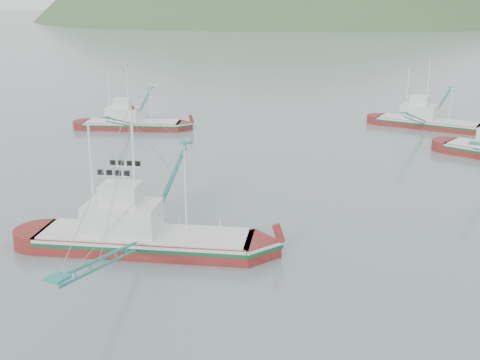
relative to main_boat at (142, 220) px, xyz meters
The scene contains 5 objects.
ground 4.77m from the main_boat, 46.18° to the left, with size 1200.00×1200.00×0.00m, color slate.
main_boat is the anchor object (origin of this frame).
bg_boat_far 52.65m from the main_boat, 80.60° to the left, with size 13.72×24.62×9.96m.
bg_boat_left 41.37m from the main_boat, 129.48° to the left, with size 13.26×22.34×9.51m.
headland_left 403.93m from the main_boat, 116.00° to the left, with size 448.00×308.00×210.00m, color #395A2E.
Camera 1 is at (22.03, -34.34, 17.30)m, focal length 45.00 mm.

